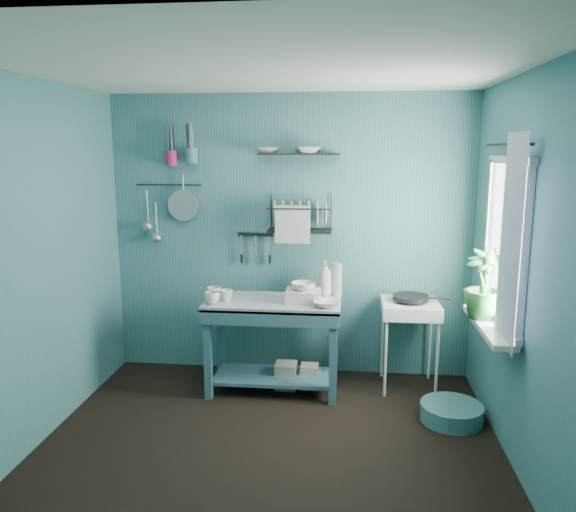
# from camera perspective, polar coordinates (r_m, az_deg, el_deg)

# --- Properties ---
(floor) EXTENTS (3.20, 3.20, 0.00)m
(floor) POSITION_cam_1_polar(r_m,az_deg,el_deg) (4.01, -2.11, -19.45)
(floor) COLOR black
(floor) RESTS_ON ground
(ceiling) EXTENTS (3.20, 3.20, 0.00)m
(ceiling) POSITION_cam_1_polar(r_m,az_deg,el_deg) (3.50, -2.41, 18.65)
(ceiling) COLOR silver
(ceiling) RESTS_ON ground
(wall_back) EXTENTS (3.20, 0.00, 3.20)m
(wall_back) POSITION_cam_1_polar(r_m,az_deg,el_deg) (5.02, 0.21, 1.96)
(wall_back) COLOR #356C6E
(wall_back) RESTS_ON ground
(wall_front) EXTENTS (3.20, 0.00, 3.20)m
(wall_front) POSITION_cam_1_polar(r_m,az_deg,el_deg) (2.14, -8.12, -10.52)
(wall_front) COLOR #356C6E
(wall_front) RESTS_ON ground
(wall_left) EXTENTS (0.00, 3.00, 3.00)m
(wall_left) POSITION_cam_1_polar(r_m,az_deg,el_deg) (4.10, -24.99, -1.08)
(wall_left) COLOR #356C6E
(wall_left) RESTS_ON ground
(wall_right) EXTENTS (0.00, 3.00, 3.00)m
(wall_right) POSITION_cam_1_polar(r_m,az_deg,el_deg) (3.68, 23.24, -2.19)
(wall_right) COLOR #356C6E
(wall_right) RESTS_ON ground
(work_counter) EXTENTS (1.16, 0.65, 0.79)m
(work_counter) POSITION_cam_1_polar(r_m,az_deg,el_deg) (4.78, -1.49, -9.07)
(work_counter) COLOR #335E6B
(work_counter) RESTS_ON floor
(mug_left) EXTENTS (0.12, 0.12, 0.10)m
(mug_left) POSITION_cam_1_polar(r_m,az_deg,el_deg) (4.59, -7.75, -4.25)
(mug_left) COLOR silver
(mug_left) RESTS_ON work_counter
(mug_mid) EXTENTS (0.14, 0.14, 0.09)m
(mug_mid) POSITION_cam_1_polar(r_m,az_deg,el_deg) (4.66, -6.26, -4.00)
(mug_mid) COLOR silver
(mug_mid) RESTS_ON work_counter
(mug_right) EXTENTS (0.17, 0.17, 0.10)m
(mug_right) POSITION_cam_1_polar(r_m,az_deg,el_deg) (4.74, -7.53, -3.74)
(mug_right) COLOR silver
(mug_right) RESTS_ON work_counter
(wash_tub) EXTENTS (0.28, 0.22, 0.10)m
(wash_tub) POSITION_cam_1_polar(r_m,az_deg,el_deg) (4.61, 1.54, -4.06)
(wash_tub) COLOR beige
(wash_tub) RESTS_ON work_counter
(tub_bowl) EXTENTS (0.20, 0.19, 0.06)m
(tub_bowl) POSITION_cam_1_polar(r_m,az_deg,el_deg) (4.59, 1.55, -3.09)
(tub_bowl) COLOR silver
(tub_bowl) RESTS_ON wash_tub
(soap_bottle) EXTENTS (0.11, 0.12, 0.30)m
(soap_bottle) POSITION_cam_1_polar(r_m,az_deg,el_deg) (4.79, 3.79, -2.28)
(soap_bottle) COLOR beige
(soap_bottle) RESTS_ON work_counter
(water_bottle) EXTENTS (0.09, 0.09, 0.28)m
(water_bottle) POSITION_cam_1_polar(r_m,az_deg,el_deg) (4.81, 4.99, -2.37)
(water_bottle) COLOR #9FACB1
(water_bottle) RESTS_ON work_counter
(counter_bowl) EXTENTS (0.22, 0.22, 0.05)m
(counter_bowl) POSITION_cam_1_polar(r_m,az_deg,el_deg) (4.48, 3.97, -4.84)
(counter_bowl) COLOR silver
(counter_bowl) RESTS_ON work_counter
(hotplate_stand) EXTENTS (0.51, 0.51, 0.76)m
(hotplate_stand) POSITION_cam_1_polar(r_m,az_deg,el_deg) (4.95, 12.17, -8.82)
(hotplate_stand) COLOR silver
(hotplate_stand) RESTS_ON floor
(frying_pan) EXTENTS (0.30, 0.30, 0.03)m
(frying_pan) POSITION_cam_1_polar(r_m,az_deg,el_deg) (4.82, 12.37, -4.14)
(frying_pan) COLOR black
(frying_pan) RESTS_ON hotplate_stand
(knife_strip) EXTENTS (0.32, 0.05, 0.03)m
(knife_strip) POSITION_cam_1_polar(r_m,az_deg,el_deg) (5.02, -3.32, 2.19)
(knife_strip) COLOR black
(knife_strip) RESTS_ON wall_back
(dish_rack) EXTENTS (0.58, 0.32, 0.32)m
(dish_rack) POSITION_cam_1_polar(r_m,az_deg,el_deg) (4.85, 1.21, 4.35)
(dish_rack) COLOR black
(dish_rack) RESTS_ON wall_back
(upper_shelf) EXTENTS (0.72, 0.28, 0.02)m
(upper_shelf) POSITION_cam_1_polar(r_m,az_deg,el_deg) (4.85, 1.01, 10.30)
(upper_shelf) COLOR black
(upper_shelf) RESTS_ON wall_back
(shelf_bowl_left) EXTENTS (0.21, 0.21, 0.05)m
(shelf_bowl_left) POSITION_cam_1_polar(r_m,az_deg,el_deg) (4.88, -2.15, 11.07)
(shelf_bowl_left) COLOR silver
(shelf_bowl_left) RESTS_ON upper_shelf
(shelf_bowl_right) EXTENTS (0.24, 0.24, 0.05)m
(shelf_bowl_right) POSITION_cam_1_polar(r_m,az_deg,el_deg) (4.84, 2.06, 10.78)
(shelf_bowl_right) COLOR silver
(shelf_bowl_right) RESTS_ON upper_shelf
(utensil_cup_magenta) EXTENTS (0.11, 0.11, 0.13)m
(utensil_cup_magenta) POSITION_cam_1_polar(r_m,az_deg,el_deg) (5.09, -11.76, 9.71)
(utensil_cup_magenta) COLOR #9F1D58
(utensil_cup_magenta) RESTS_ON wall_back
(utensil_cup_teal) EXTENTS (0.11, 0.11, 0.13)m
(utensil_cup_teal) POSITION_cam_1_polar(r_m,az_deg,el_deg) (5.04, -9.78, 10.01)
(utensil_cup_teal) COLOR #387075
(utensil_cup_teal) RESTS_ON wall_back
(colander) EXTENTS (0.28, 0.03, 0.28)m
(colander) POSITION_cam_1_polar(r_m,az_deg,el_deg) (5.12, -10.57, 5.10)
(colander) COLOR #AEB1B6
(colander) RESTS_ON wall_back
(ladle_outer) EXTENTS (0.01, 0.01, 0.30)m
(ladle_outer) POSITION_cam_1_polar(r_m,az_deg,el_deg) (5.23, -14.10, 4.83)
(ladle_outer) COLOR #AEB1B6
(ladle_outer) RESTS_ON wall_back
(ladle_inner) EXTENTS (0.01, 0.01, 0.30)m
(ladle_inner) POSITION_cam_1_polar(r_m,az_deg,el_deg) (5.22, -13.23, 3.69)
(ladle_inner) COLOR #AEB1B6
(ladle_inner) RESTS_ON wall_back
(hook_rail) EXTENTS (0.60, 0.01, 0.01)m
(hook_rail) POSITION_cam_1_polar(r_m,az_deg,el_deg) (5.16, -12.03, 7.08)
(hook_rail) COLOR black
(hook_rail) RESTS_ON wall_back
(window_glass) EXTENTS (0.00, 1.10, 1.10)m
(window_glass) POSITION_cam_1_polar(r_m,az_deg,el_deg) (4.08, 21.36, 1.28)
(window_glass) COLOR white
(window_glass) RESTS_ON wall_right
(windowsill) EXTENTS (0.16, 0.95, 0.04)m
(windowsill) POSITION_cam_1_polar(r_m,az_deg,el_deg) (4.19, 19.68, -6.68)
(windowsill) COLOR silver
(windowsill) RESTS_ON wall_right
(curtain) EXTENTS (0.00, 1.35, 1.35)m
(curtain) POSITION_cam_1_polar(r_m,az_deg,el_deg) (3.77, 21.64, 1.30)
(curtain) COLOR silver
(curtain) RESTS_ON wall_right
(curtain_rod) EXTENTS (0.02, 1.05, 0.02)m
(curtain_rod) POSITION_cam_1_polar(r_m,az_deg,el_deg) (4.02, 21.38, 10.48)
(curtain_rod) COLOR black
(curtain_rod) RESTS_ON wall_right
(potted_plant) EXTENTS (0.34, 0.34, 0.50)m
(potted_plant) POSITION_cam_1_polar(r_m,az_deg,el_deg) (4.23, 19.30, -2.70)
(potted_plant) COLOR #2A6A2F
(potted_plant) RESTS_ON windowsill
(storage_tin_large) EXTENTS (0.18, 0.18, 0.22)m
(storage_tin_large) POSITION_cam_1_polar(r_m,az_deg,el_deg) (4.92, -0.21, -12.04)
(storage_tin_large) COLOR gray
(storage_tin_large) RESTS_ON floor
(storage_tin_small) EXTENTS (0.15, 0.15, 0.20)m
(storage_tin_small) POSITION_cam_1_polar(r_m,az_deg,el_deg) (4.94, 2.18, -12.09)
(storage_tin_small) COLOR gray
(storage_tin_small) RESTS_ON floor
(floor_basin) EXTENTS (0.47, 0.47, 0.13)m
(floor_basin) POSITION_cam_1_polar(r_m,az_deg,el_deg) (4.57, 16.27, -15.02)
(floor_basin) COLOR teal
(floor_basin) RESTS_ON floor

